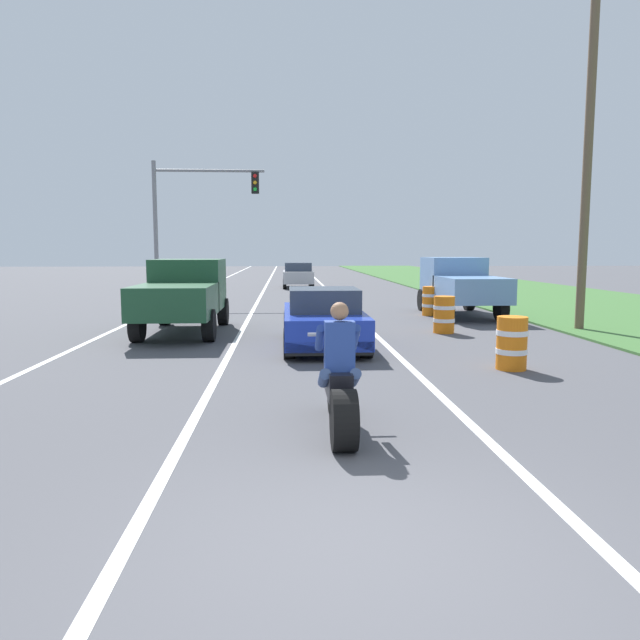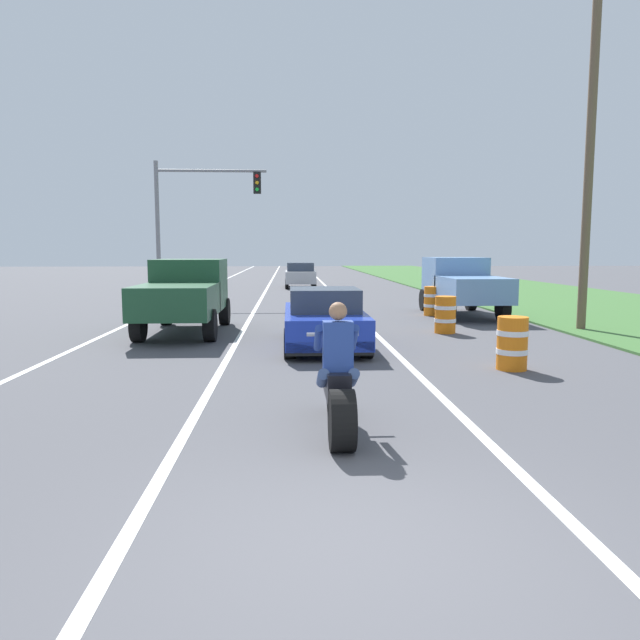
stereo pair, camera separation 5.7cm
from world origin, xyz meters
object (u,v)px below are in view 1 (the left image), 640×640
(construction_barrel_mid, at_px, (444,314))
(construction_barrel_far, at_px, (431,301))
(motorcycle_with_rider, at_px, (339,386))
(construction_barrel_nearest, at_px, (512,343))
(pickup_truck_right_shoulder_light_blue, at_px, (460,283))
(pickup_truck_left_lane_dark_green, at_px, (184,292))
(distant_car_far_ahead, at_px, (298,275))
(traffic_light_mast_near, at_px, (190,209))
(sports_car_blue, at_px, (323,320))

(construction_barrel_mid, relative_size, construction_barrel_far, 1.00)
(motorcycle_with_rider, distance_m, construction_barrel_nearest, 5.22)
(pickup_truck_right_shoulder_light_blue, height_order, construction_barrel_nearest, pickup_truck_right_shoulder_light_blue)
(pickup_truck_left_lane_dark_green, bearing_deg, pickup_truck_right_shoulder_light_blue, 23.87)
(pickup_truck_right_shoulder_light_blue, distance_m, construction_barrel_mid, 4.66)
(distant_car_far_ahead, bearing_deg, traffic_light_mast_near, -116.49)
(construction_barrel_mid, bearing_deg, motorcycle_with_rider, -112.54)
(traffic_light_mast_near, xyz_separation_m, construction_barrel_mid, (8.36, -10.34, -3.50))
(pickup_truck_left_lane_dark_green, height_order, construction_barrel_nearest, pickup_truck_left_lane_dark_green)
(traffic_light_mast_near, relative_size, construction_barrel_nearest, 6.00)
(pickup_truck_right_shoulder_light_blue, xyz_separation_m, distant_car_far_ahead, (-5.23, 15.72, -0.33))
(sports_car_blue, relative_size, distant_car_far_ahead, 1.08)
(construction_barrel_nearest, relative_size, construction_barrel_mid, 1.00)
(traffic_light_mast_near, distance_m, construction_barrel_far, 11.41)
(pickup_truck_right_shoulder_light_blue, bearing_deg, pickup_truck_left_lane_dark_green, -156.13)
(construction_barrel_mid, bearing_deg, sports_car_blue, -148.33)
(construction_barrel_mid, bearing_deg, construction_barrel_nearest, -90.54)
(pickup_truck_left_lane_dark_green, distance_m, construction_barrel_mid, 7.07)
(pickup_truck_right_shoulder_light_blue, bearing_deg, distant_car_far_ahead, 108.41)
(traffic_light_mast_near, distance_m, construction_barrel_nearest, 17.78)
(sports_car_blue, bearing_deg, construction_barrel_mid, 31.67)
(construction_barrel_far, bearing_deg, pickup_truck_right_shoulder_light_blue, -1.77)
(sports_car_blue, distance_m, construction_barrel_mid, 4.01)
(distant_car_far_ahead, bearing_deg, motorcycle_with_rider, -90.21)
(pickup_truck_left_lane_dark_green, xyz_separation_m, construction_barrel_nearest, (6.99, -5.42, -0.60))
(construction_barrel_nearest, relative_size, construction_barrel_far, 1.00)
(construction_barrel_far, height_order, distant_car_far_ahead, distant_car_far_ahead)
(motorcycle_with_rider, bearing_deg, traffic_light_mast_near, 103.86)
(motorcycle_with_rider, bearing_deg, construction_barrel_far, 71.71)
(motorcycle_with_rider, xyz_separation_m, construction_barrel_nearest, (3.59, 3.78, -0.09))
(motorcycle_with_rider, relative_size, distant_car_far_ahead, 0.55)
(traffic_light_mast_near, height_order, distant_car_far_ahead, traffic_light_mast_near)
(pickup_truck_left_lane_dark_green, relative_size, traffic_light_mast_near, 0.80)
(pickup_truck_right_shoulder_light_blue, bearing_deg, construction_barrel_mid, -111.54)
(motorcycle_with_rider, xyz_separation_m, traffic_light_mast_near, (-4.72, 19.11, 3.41))
(sports_car_blue, bearing_deg, motorcycle_with_rider, -91.96)
(construction_barrel_far, bearing_deg, pickup_truck_left_lane_dark_green, -153.25)
(pickup_truck_right_shoulder_light_blue, xyz_separation_m, construction_barrel_nearest, (-1.74, -9.28, -0.60))
(sports_car_blue, height_order, construction_barrel_far, sports_car_blue)
(motorcycle_with_rider, relative_size, pickup_truck_right_shoulder_light_blue, 0.46)
(pickup_truck_left_lane_dark_green, bearing_deg, distant_car_far_ahead, 79.87)
(construction_barrel_nearest, distance_m, construction_barrel_mid, 4.99)
(construction_barrel_mid, height_order, construction_barrel_far, same)
(pickup_truck_right_shoulder_light_blue, xyz_separation_m, traffic_light_mast_near, (-10.05, 6.05, 2.90))
(pickup_truck_right_shoulder_light_blue, height_order, construction_barrel_mid, pickup_truck_right_shoulder_light_blue)
(sports_car_blue, xyz_separation_m, traffic_light_mast_near, (-4.94, 12.45, 3.38))
(motorcycle_with_rider, distance_m, pickup_truck_right_shoulder_light_blue, 14.12)
(sports_car_blue, xyz_separation_m, construction_barrel_nearest, (3.36, -2.88, -0.13))
(motorcycle_with_rider, height_order, construction_barrel_far, motorcycle_with_rider)
(pickup_truck_right_shoulder_light_blue, height_order, traffic_light_mast_near, traffic_light_mast_near)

